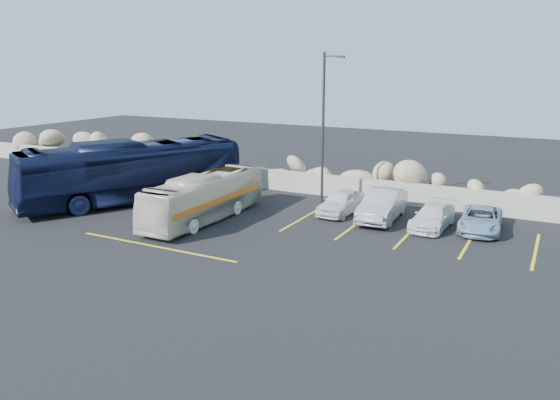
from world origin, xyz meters
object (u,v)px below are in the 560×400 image
at_px(vintage_bus, 205,197).
at_px(car_a, 341,202).
at_px(lamppost, 324,126).
at_px(car_d, 481,219).
at_px(car_b, 382,205).
at_px(car_c, 433,217).
at_px(tour_coach, 132,172).

height_order(vintage_bus, car_a, vintage_bus).
height_order(lamppost, car_d, lamppost).
bearing_deg(car_d, lamppost, 171.21).
bearing_deg(car_b, lamppost, 162.56).
bearing_deg(lamppost, car_c, -11.22).
xyz_separation_m(tour_coach, car_d, (17.79, 3.21, -1.16)).
relative_size(vintage_bus, car_c, 2.22).
xyz_separation_m(lamppost, vintage_bus, (-4.07, -5.01, -3.17)).
relative_size(car_a, car_b, 0.81).
distance_m(lamppost, car_a, 4.03).
distance_m(lamppost, tour_coach, 10.76).
xyz_separation_m(lamppost, car_b, (3.56, -0.95, -3.57)).
bearing_deg(vintage_bus, lamppost, 50.84).
bearing_deg(tour_coach, car_a, 44.02).
distance_m(lamppost, car_b, 5.13).
height_order(car_a, car_d, car_a).
height_order(vintage_bus, car_c, vintage_bus).
bearing_deg(car_d, car_a, 177.43).
xyz_separation_m(lamppost, car_c, (6.08, -1.21, -3.77)).
bearing_deg(tour_coach, vintage_bus, 17.30).
xyz_separation_m(vintage_bus, car_a, (5.46, 4.17, -0.51)).
bearing_deg(vintage_bus, car_c, 20.49).
distance_m(car_b, car_c, 2.54).
relative_size(tour_coach, car_b, 2.74).
distance_m(tour_coach, car_d, 18.12).
xyz_separation_m(car_a, car_b, (2.18, -0.10, 0.12)).
bearing_deg(tour_coach, car_b, 41.18).
bearing_deg(lamppost, car_a, -31.38).
bearing_deg(car_d, car_b, 179.41).
xyz_separation_m(car_b, car_c, (2.52, -0.26, -0.20)).
distance_m(tour_coach, car_c, 16.03).
bearing_deg(car_b, tour_coach, -170.08).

